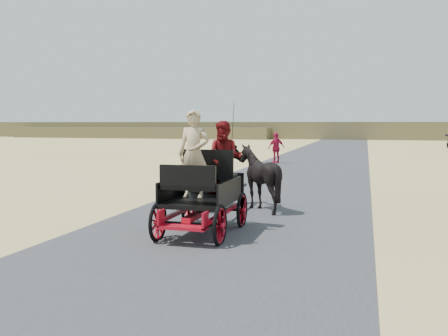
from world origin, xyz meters
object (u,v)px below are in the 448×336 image
(carriage, at_px, (203,216))
(horse_left, at_px, (218,176))
(horse_right, at_px, (259,177))
(pedestrian, at_px, (276,148))

(carriage, xyz_separation_m, horse_left, (-0.55, 3.00, 0.49))
(horse_right, xyz_separation_m, pedestrian, (-2.18, 14.99, 0.01))
(carriage, relative_size, pedestrian, 1.39)
(carriage, distance_m, horse_right, 3.09)
(horse_left, relative_size, pedestrian, 1.16)
(horse_left, distance_m, horse_right, 1.10)
(horse_right, height_order, pedestrian, pedestrian)
(carriage, distance_m, horse_left, 3.09)
(carriage, height_order, pedestrian, pedestrian)
(carriage, height_order, horse_right, horse_right)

